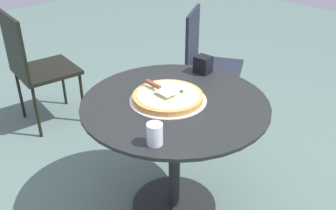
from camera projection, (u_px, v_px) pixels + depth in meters
The scene contains 8 objects.
ground_plane at pixel (174, 206), 2.32m from camera, with size 10.00×10.00×0.00m, color slate.
patio_table at pixel (175, 131), 2.06m from camera, with size 0.98×0.98×0.73m.
pizza_on_tray at pixel (168, 97), 1.97m from camera, with size 0.41×0.41×0.05m.
pizza_server at pixel (159, 88), 1.98m from camera, with size 0.09×0.21×0.02m.
drinking_cup at pixel (155, 134), 1.61m from camera, with size 0.07×0.07×0.10m, color silver.
napkin_dispenser at pixel (203, 65), 2.26m from camera, with size 0.09×0.08×0.10m, color black.
patio_chair_near at pixel (206, 58), 3.09m from camera, with size 0.57×0.57×0.89m.
patio_chair_far at pixel (34, 63), 2.91m from camera, with size 0.50×0.50×0.93m.
Camera 1 is at (1.26, 1.18, 1.67)m, focal length 40.54 mm.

